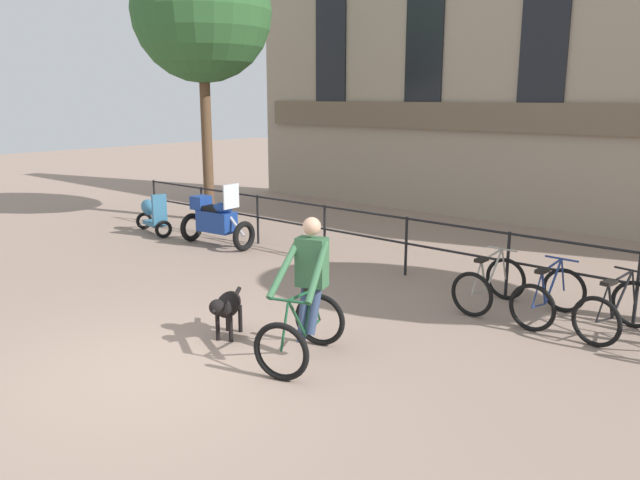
{
  "coord_description": "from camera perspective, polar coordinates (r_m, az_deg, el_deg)",
  "views": [
    {
      "loc": [
        5.79,
        -3.82,
        3.08
      ],
      "look_at": [
        0.02,
        2.86,
        1.05
      ],
      "focal_mm": 35.0,
      "sensor_mm": 36.0,
      "label": 1
    }
  ],
  "objects": [
    {
      "name": "canal_railing",
      "position": [
        10.98,
        7.9,
        0.35
      ],
      "size": [
        15.05,
        0.05,
        1.05
      ],
      "color": "black",
      "rests_on": "ground_plane"
    },
    {
      "name": "parked_bicycle_mid_right",
      "position": [
        9.05,
        25.46,
        -5.86
      ],
      "size": [
        0.84,
        1.21,
        0.86
      ],
      "rotation": [
        0.0,
        0.0,
        2.97
      ],
      "color": "black",
      "rests_on": "ground_plane"
    },
    {
      "name": "parked_motorcycle",
      "position": [
        13.28,
        -9.49,
        1.84
      ],
      "size": [
        1.7,
        0.77,
        1.35
      ],
      "rotation": [
        0.0,
        0.0,
        1.66
      ],
      "color": "black",
      "rests_on": "ground_plane"
    },
    {
      "name": "tree_canalside_left",
      "position": [
        16.05,
        -10.76,
        19.79
      ],
      "size": [
        3.34,
        3.34,
        6.75
      ],
      "color": "brown",
      "rests_on": "ground_plane"
    },
    {
      "name": "parked_scooter",
      "position": [
        14.87,
        -15.09,
        2.35
      ],
      "size": [
        1.34,
        0.69,
        0.96
      ],
      "rotation": [
        0.0,
        0.0,
        1.33
      ],
      "color": "black",
      "rests_on": "ground_plane"
    },
    {
      "name": "cyclist_with_bike",
      "position": [
        7.42,
        -1.27,
        -5.23
      ],
      "size": [
        1.01,
        1.32,
        1.7
      ],
      "rotation": [
        0.0,
        0.0,
        0.31
      ],
      "color": "black",
      "rests_on": "ground_plane"
    },
    {
      "name": "dog",
      "position": [
        8.21,
        -8.52,
        -6.0
      ],
      "size": [
        0.54,
        0.88,
        0.63
      ],
      "rotation": [
        0.0,
        0.0,
        0.48
      ],
      "color": "black",
      "rests_on": "ground_plane"
    },
    {
      "name": "building_facade",
      "position": [
        15.95,
        20.24,
        16.45
      ],
      "size": [
        18.0,
        0.72,
        8.57
      ],
      "color": "gray",
      "rests_on": "ground_plane"
    },
    {
      "name": "parked_bicycle_near_lamp",
      "position": [
        9.62,
        15.22,
        -3.95
      ],
      "size": [
        0.69,
        1.13,
        0.86
      ],
      "rotation": [
        0.0,
        0.0,
        3.11
      ],
      "color": "black",
      "rests_on": "ground_plane"
    },
    {
      "name": "ground_plane",
      "position": [
        7.59,
        -14.69,
        -11.43
      ],
      "size": [
        60.0,
        60.0,
        0.0
      ],
      "primitive_type": "plane",
      "color": "gray"
    },
    {
      "name": "parked_bicycle_mid_left",
      "position": [
        9.3,
        20.18,
        -4.9
      ],
      "size": [
        0.71,
        1.14,
        0.86
      ],
      "rotation": [
        0.0,
        0.0,
        3.1
      ],
      "color": "black",
      "rests_on": "ground_plane"
    }
  ]
}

